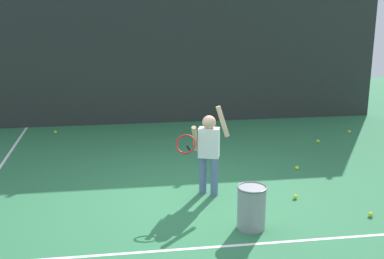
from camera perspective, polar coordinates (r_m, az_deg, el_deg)
The scene contains 16 objects.
ground_plane at distance 7.39m, azimuth -0.54°, elevation -7.67°, with size 20.00×20.00×0.00m, color #2D7247.
court_line_baseline at distance 5.99m, azimuth 1.60°, elevation -13.41°, with size 9.00×0.05×0.00m, color white.
back_fence_windscreen at distance 11.35m, azimuth -3.75°, elevation 9.51°, with size 10.28×0.08×3.53m, color #282D2B.
fence_post_1 at distance 11.47m, azimuth -16.48°, elevation 9.37°, with size 0.09×0.09×3.68m, color slate.
fence_post_2 at distance 11.40m, azimuth -3.78°, elevation 9.91°, with size 0.09×0.09×3.68m, color slate.
fence_post_3 at distance 11.87m, azimuth 8.50°, elevation 9.99°, with size 0.09×0.09×3.68m, color slate.
fence_post_4 at distance 12.81m, azimuth 19.40°, elevation 9.68°, with size 0.09×0.09×3.68m, color slate.
tennis_player at distance 7.22m, azimuth 1.84°, elevation -2.11°, with size 0.84×0.57×1.35m.
ball_hopper at distance 6.37m, azimuth 6.85°, elevation -8.83°, with size 0.38×0.38×0.56m.
tennis_ball_0 at distance 8.65m, azimuth 11.98°, elevation -4.34°, with size 0.07×0.07×0.07m, color #CCE033.
tennis_ball_1 at distance 11.06m, azimuth -15.41°, elevation -0.28°, with size 0.07×0.07×0.07m, color #CCE033.
tennis_ball_2 at distance 11.22m, azimuth 17.64°, elevation -0.23°, with size 0.07×0.07×0.07m, color #CCE033.
tennis_ball_3 at distance 7.15m, azimuth 19.84°, elevation -9.18°, with size 0.07×0.07×0.07m, color #CCE033.
tennis_ball_4 at distance 10.31m, azimuth 14.30°, elevation -1.31°, with size 0.07×0.07×0.07m, color #CCE033.
tennis_ball_6 at distance 7.44m, azimuth 11.81°, elevation -7.58°, with size 0.07×0.07×0.07m, color #CCE033.
tennis_ball_7 at distance 8.95m, azimuth 1.07°, elevation -3.34°, with size 0.07×0.07×0.07m, color #CCE033.
Camera 1 is at (-0.94, -6.75, 2.86)m, focal length 46.39 mm.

